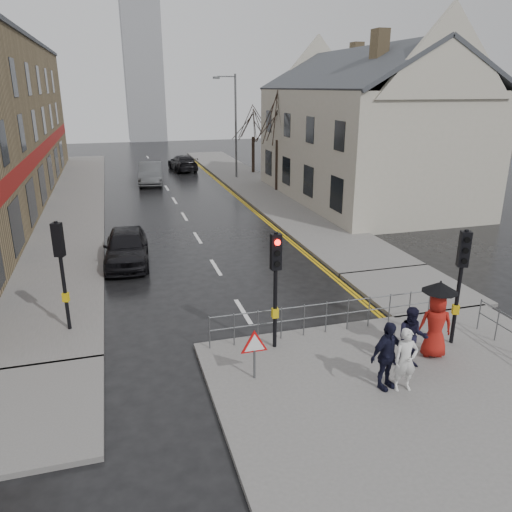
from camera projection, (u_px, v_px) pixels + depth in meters
ground at (270, 355)px, 14.06m from camera, size 120.00×120.00×0.00m
near_pavement at (438, 408)px, 11.65m from camera, size 10.00×9.00×0.14m
left_pavement at (73, 199)px, 33.26m from camera, size 4.00×44.00×0.14m
right_pavement at (252, 184)px, 38.49m from camera, size 4.00×40.00×0.14m
pavement_bridge_right at (412, 289)px, 18.48m from camera, size 4.00×4.20×0.14m
pavement_stub_left at (13, 414)px, 11.42m from camera, size 4.00×4.20×0.14m
building_right_cream at (364, 126)px, 32.05m from camera, size 9.00×16.40×10.10m
church_tower at (143, 73)px, 67.96m from camera, size 5.00×5.00×18.00m
traffic_signal_near_left at (276, 270)px, 13.50m from camera, size 0.28×0.27×3.40m
traffic_signal_near_right at (462, 267)px, 13.73m from camera, size 0.34×0.33×3.40m
traffic_signal_far_left at (60, 257)px, 14.56m from camera, size 0.34×0.33×3.40m
guard_railing_front at (326, 310)px, 14.85m from camera, size 7.14×0.04×1.00m
warning_sign at (254, 346)px, 12.42m from camera, size 0.80×0.07×1.35m
street_lamp at (234, 120)px, 39.55m from camera, size 1.83×0.25×8.00m
tree_near at (278, 118)px, 34.40m from camera, size 2.40×2.40×6.58m
tree_far at (253, 121)px, 42.03m from camera, size 2.40×2.40×5.64m
pedestrian_a at (406, 360)px, 11.98m from camera, size 0.64×0.46×1.62m
pedestrian_b at (412, 338)px, 13.00m from camera, size 1.01×0.93×1.67m
pedestrian_with_umbrella at (436, 317)px, 13.42m from camera, size 1.04×0.96×2.18m
pedestrian_d at (387, 356)px, 12.04m from camera, size 1.11×0.72×1.76m
car_parked at (126, 247)px, 21.12m from camera, size 2.06×4.56×1.52m
car_mid at (151, 173)px, 38.59m from camera, size 2.21×5.12×1.64m
car_far at (183, 163)px, 44.84m from camera, size 2.38×4.95×1.39m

